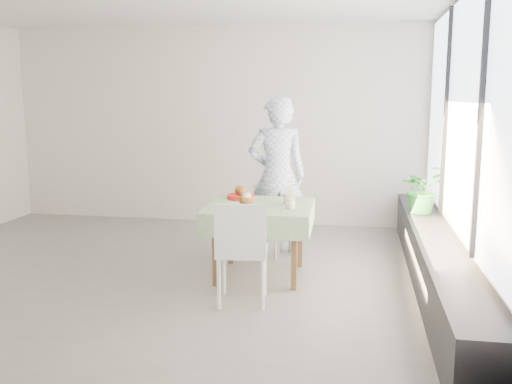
% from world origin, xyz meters
% --- Properties ---
extents(floor, '(6.00, 6.00, 0.00)m').
position_xyz_m(floor, '(0.00, 0.00, 0.00)').
color(floor, slate).
rests_on(floor, ground).
extents(wall_back, '(6.00, 0.02, 2.80)m').
position_xyz_m(wall_back, '(0.00, 2.50, 1.40)').
color(wall_back, silver).
rests_on(wall_back, ground).
extents(wall_front, '(6.00, 0.02, 2.80)m').
position_xyz_m(wall_front, '(0.00, -2.50, 1.40)').
color(wall_front, silver).
rests_on(wall_front, ground).
extents(wall_right, '(0.02, 5.00, 2.80)m').
position_xyz_m(wall_right, '(3.00, 0.00, 1.40)').
color(wall_right, silver).
rests_on(wall_right, ground).
extents(window_pane, '(0.01, 4.80, 2.18)m').
position_xyz_m(window_pane, '(2.97, 0.00, 1.65)').
color(window_pane, '#D1E0F9').
rests_on(window_pane, ground).
extents(window_ledge, '(0.40, 4.80, 0.50)m').
position_xyz_m(window_ledge, '(2.80, 0.00, 0.25)').
color(window_ledge, black).
rests_on(window_ledge, ground).
extents(cafe_table, '(1.07, 1.07, 0.74)m').
position_xyz_m(cafe_table, '(1.08, 0.04, 0.46)').
color(cafe_table, brown).
rests_on(cafe_table, ground).
extents(chair_far, '(0.41, 0.41, 0.80)m').
position_xyz_m(chair_far, '(1.01, 0.85, 0.25)').
color(chair_far, white).
rests_on(chair_far, ground).
extents(chair_near, '(0.49, 0.49, 0.93)m').
position_xyz_m(chair_near, '(1.06, -0.75, 0.29)').
color(chair_near, white).
rests_on(chair_near, ground).
extents(diner, '(0.75, 0.59, 1.83)m').
position_xyz_m(diner, '(1.13, 0.91, 0.91)').
color(diner, '#87A3D9').
rests_on(diner, ground).
extents(main_dish, '(0.30, 0.30, 0.15)m').
position_xyz_m(main_dish, '(0.99, -0.15, 0.79)').
color(main_dish, white).
rests_on(main_dish, cafe_table).
extents(juice_cup_orange, '(0.10, 0.10, 0.28)m').
position_xyz_m(juice_cup_orange, '(1.35, 0.13, 0.81)').
color(juice_cup_orange, white).
rests_on(juice_cup_orange, cafe_table).
extents(juice_cup_lemonade, '(0.10, 0.10, 0.28)m').
position_xyz_m(juice_cup_lemonade, '(1.41, -0.11, 0.81)').
color(juice_cup_lemonade, white).
rests_on(juice_cup_lemonade, cafe_table).
extents(second_dish, '(0.29, 0.29, 0.14)m').
position_xyz_m(second_dish, '(0.82, 0.33, 0.78)').
color(second_dish, red).
rests_on(second_dish, cafe_table).
extents(potted_plant, '(0.66, 0.66, 0.56)m').
position_xyz_m(potted_plant, '(2.77, 1.11, 0.78)').
color(potted_plant, '#297B37').
rests_on(potted_plant, window_ledge).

